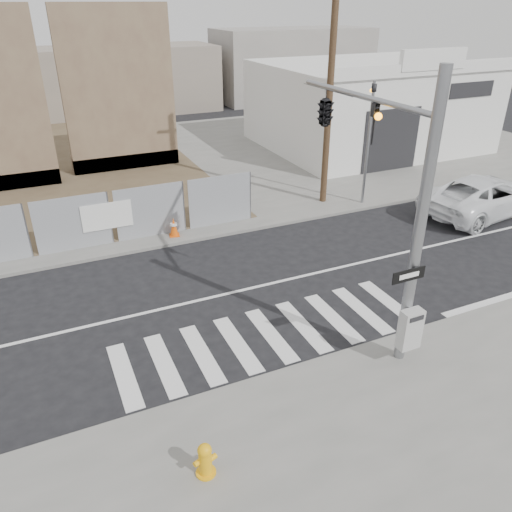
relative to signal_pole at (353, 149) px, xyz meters
name	(u,v)px	position (x,y,z in m)	size (l,w,h in m)	color
ground	(236,292)	(-2.49, 2.05, -4.78)	(100.00, 100.00, 0.00)	black
sidewalk_far	(138,168)	(-2.49, 16.05, -4.72)	(50.00, 20.00, 0.12)	slate
signal_pole	(353,149)	(0.00, 0.00, 0.00)	(0.96, 5.87, 7.00)	gray
far_signal_pole	(370,127)	(5.51, 6.65, -1.30)	(0.16, 0.20, 5.60)	gray
concrete_wall_right	(120,106)	(-2.99, 16.13, -1.40)	(5.50, 1.30, 8.00)	brown
auto_shop	(367,105)	(11.50, 15.01, -2.25)	(12.00, 10.20, 5.95)	silver
utility_pole_right	(330,83)	(4.01, 7.55, 0.42)	(1.60, 0.28, 10.00)	#4B3623
fire_hydrant	(205,460)	(-5.64, -4.07, -4.29)	(0.50, 0.50, 0.74)	#EFA80D
suv	(484,196)	(9.54, 3.67, -3.96)	(2.72, 5.90, 1.64)	white
traffic_cone_d	(174,227)	(-3.14, 6.69, -4.30)	(0.44, 0.44, 0.73)	#DF520B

